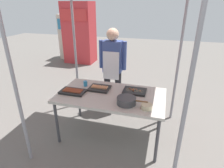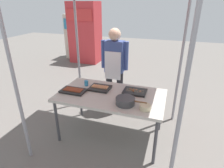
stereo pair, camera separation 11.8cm
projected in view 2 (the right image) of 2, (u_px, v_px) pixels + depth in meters
The scene contains 11 objects.
ground_plane at pixel (111, 134), 3.14m from camera, with size 18.00×18.00×0.00m, color #66605B.
stall_table at pixel (111, 97), 2.86m from camera, with size 1.60×0.90×0.75m.
tray_grilled_sausages at pixel (100, 88), 3.00m from camera, with size 0.33×0.27×0.05m.
tray_meat_skewers at pixel (135, 92), 2.88m from camera, with size 0.35×0.27×0.04m.
tray_pork_links at pixel (73, 91), 2.91m from camera, with size 0.38×0.24×0.05m.
cooking_wok at pixel (125, 101), 2.54m from camera, with size 0.42×0.26×0.10m.
condiment_bowl at pixel (145, 107), 2.42m from camera, with size 0.15×0.15×0.07m, color #BFB28C.
drink_cup_near_edge at pixel (86, 83), 3.12m from camera, with size 0.06×0.06×0.09m, color #338CBF.
vendor_woman at pixel (114, 64), 3.51m from camera, with size 0.52×0.23×1.62m.
neighbor_stall_left at pixel (81, 37), 7.15m from camera, with size 1.07×0.69×1.63m.
neighbor_stall_right at pixel (85, 33), 6.61m from camera, with size 1.01×0.73×2.05m.
Camera 2 is at (0.82, -2.40, 2.03)m, focal length 30.14 mm.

